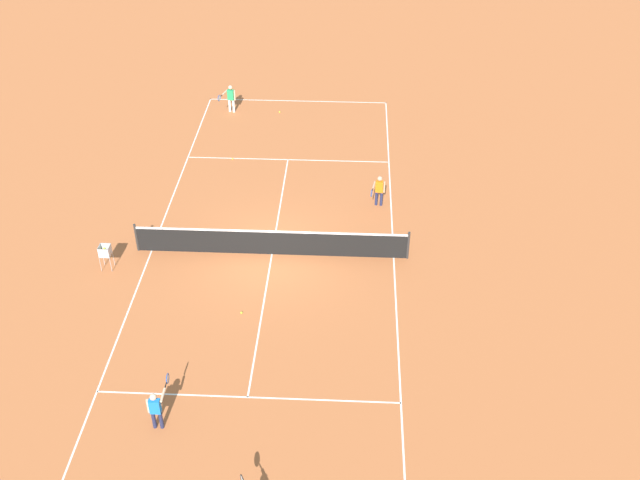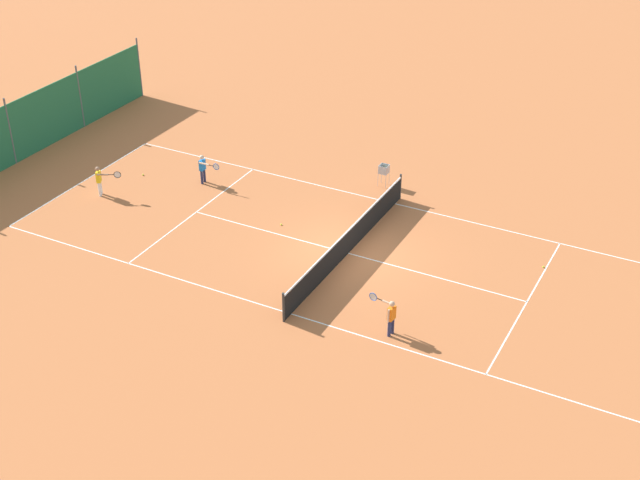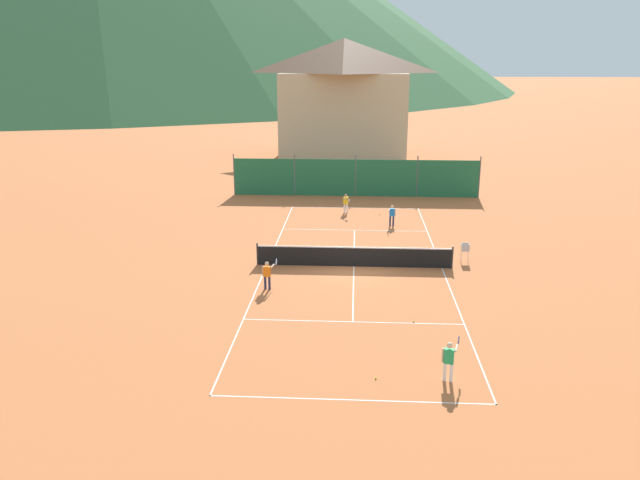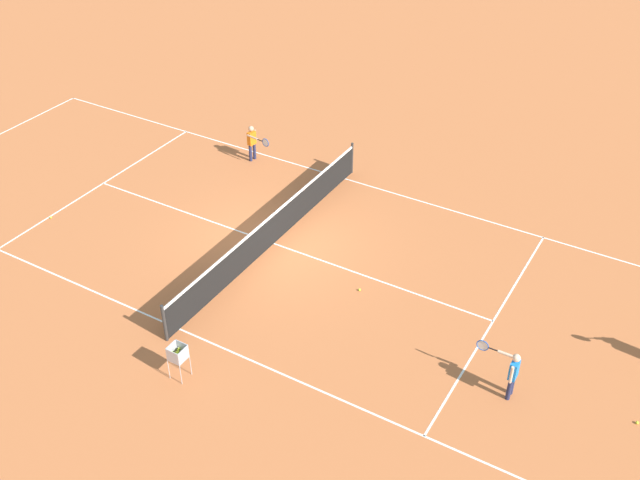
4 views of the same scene
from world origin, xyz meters
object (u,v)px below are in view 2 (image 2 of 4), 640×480
object	(u,v)px
player_near_service	(390,315)
tennis_ball_alley_right	(543,267)
tennis_net	(348,241)
ball_hopper	(384,170)
tennis_ball_by_net_left	(281,225)
tennis_ball_far_corner	(143,175)
player_near_baseline	(203,167)
player_far_baseline	(100,179)

from	to	relation	value
player_near_service	tennis_ball_alley_right	size ratio (longest dim) A/B	18.54
tennis_net	ball_hopper	world-z (taller)	tennis_net
player_near_service	tennis_ball_by_net_left	bearing A→B (deg)	55.72
tennis_net	tennis_ball_by_net_left	xyz separation A→B (m)	(0.62, 3.05, -0.47)
tennis_ball_alley_right	tennis_ball_far_corner	world-z (taller)	same
tennis_ball_far_corner	tennis_net	bearing A→B (deg)	-98.72
player_near_service	tennis_ball_alley_right	distance (m)	6.69
player_near_baseline	ball_hopper	distance (m)	7.19
player_near_baseline	tennis_ball_alley_right	size ratio (longest dim) A/B	18.45
player_far_baseline	player_near_baseline	bearing A→B (deg)	-47.75
player_near_baseline	tennis_ball_far_corner	bearing A→B (deg)	102.92
tennis_ball_by_net_left	player_far_baseline	bearing A→B (deg)	99.07
player_far_baseline	ball_hopper	distance (m)	11.11
tennis_ball_by_net_left	tennis_ball_far_corner	bearing A→B (deg)	82.50
tennis_ball_by_net_left	ball_hopper	bearing A→B (deg)	-23.37
tennis_net	player_near_service	bearing A→B (deg)	-138.80
player_near_service	ball_hopper	distance (m)	9.86
tennis_ball_far_corner	ball_hopper	world-z (taller)	ball_hopper
tennis_ball_by_net_left	tennis_ball_alley_right	size ratio (longest dim) A/B	1.00
tennis_net	player_near_service	xyz separation A→B (m)	(-3.62, -3.17, 0.22)
ball_hopper	tennis_net	bearing A→B (deg)	-169.08
player_far_baseline	tennis_ball_alley_right	world-z (taller)	player_far_baseline
tennis_net	player_far_baseline	xyz separation A→B (m)	(-0.56, 10.46, 0.21)
player_far_baseline	tennis_ball_far_corner	size ratio (longest dim) A/B	18.43
tennis_ball_alley_right	ball_hopper	size ratio (longest dim) A/B	0.07
player_far_baseline	tennis_ball_alley_right	bearing A→B (deg)	-80.47
player_near_baseline	player_near_service	size ratio (longest dim) A/B	1.00
tennis_ball_by_net_left	tennis_ball_alley_right	world-z (taller)	same
player_near_baseline	tennis_ball_by_net_left	xyz separation A→B (m)	(-1.52, -4.43, -0.68)
tennis_ball_alley_right	tennis_ball_far_corner	bearing A→B (deg)	92.47
tennis_net	player_near_baseline	bearing A→B (deg)	74.00
player_far_baseline	tennis_ball_far_corner	distance (m)	2.25
player_far_baseline	player_near_service	xyz separation A→B (m)	(-3.06, -13.62, 0.00)
tennis_ball_alley_right	ball_hopper	xyz separation A→B (m)	(3.06, 7.33, 0.63)
ball_hopper	tennis_ball_by_net_left	bearing A→B (deg)	156.63
player_near_baseline	tennis_ball_far_corner	distance (m)	2.76
tennis_net	tennis_ball_by_net_left	world-z (taller)	tennis_net
player_near_service	tennis_ball_far_corner	xyz separation A→B (m)	(5.16, 13.25, -0.68)
player_near_baseline	player_far_baseline	bearing A→B (deg)	132.25
tennis_ball_alley_right	player_near_baseline	bearing A→B (deg)	90.45
player_far_baseline	tennis_ball_alley_right	xyz separation A→B (m)	(2.82, -16.76, -0.68)
player_near_service	tennis_ball_alley_right	bearing A→B (deg)	-28.13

